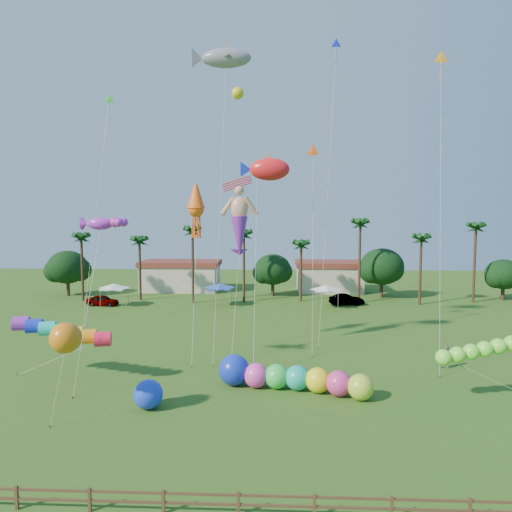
{
  "coord_description": "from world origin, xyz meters",
  "views": [
    {
      "loc": [
        1.44,
        -23.1,
        11.79
      ],
      "look_at": [
        0.0,
        10.0,
        9.0
      ],
      "focal_mm": 32.0,
      "sensor_mm": 36.0,
      "label": 1
    }
  ],
  "objects_px": {
    "caterpillar_inflatable": "(288,377)",
    "spectator_b": "(447,357)",
    "blue_ball": "(148,394)",
    "car_a": "(103,300)",
    "car_b": "(347,300)"
  },
  "relations": [
    {
      "from": "car_b",
      "to": "caterpillar_inflatable",
      "type": "height_order",
      "value": "caterpillar_inflatable"
    },
    {
      "from": "blue_ball",
      "to": "spectator_b",
      "type": "bearing_deg",
      "value": 21.54
    },
    {
      "from": "car_b",
      "to": "blue_ball",
      "type": "xyz_separation_m",
      "value": [
        -17.43,
        -34.3,
        0.16
      ]
    },
    {
      "from": "caterpillar_inflatable",
      "to": "spectator_b",
      "type": "bearing_deg",
      "value": 35.95
    },
    {
      "from": "car_a",
      "to": "car_b",
      "type": "height_order",
      "value": "car_b"
    },
    {
      "from": "car_a",
      "to": "spectator_b",
      "type": "distance_m",
      "value": 43.83
    },
    {
      "from": "car_a",
      "to": "spectator_b",
      "type": "bearing_deg",
      "value": -117.74
    },
    {
      "from": "car_a",
      "to": "blue_ball",
      "type": "bearing_deg",
      "value": -148.99
    },
    {
      "from": "caterpillar_inflatable",
      "to": "blue_ball",
      "type": "relative_size",
      "value": 5.83
    },
    {
      "from": "spectator_b",
      "to": "car_a",
      "type": "bearing_deg",
      "value": 170.11
    },
    {
      "from": "caterpillar_inflatable",
      "to": "blue_ball",
      "type": "xyz_separation_m",
      "value": [
        -8.68,
        -3.38,
        -0.01
      ]
    },
    {
      "from": "car_b",
      "to": "spectator_b",
      "type": "distance_m",
      "value": 26.2
    },
    {
      "from": "car_a",
      "to": "blue_ball",
      "type": "relative_size",
      "value": 2.32
    },
    {
      "from": "spectator_b",
      "to": "blue_ball",
      "type": "height_order",
      "value": "spectator_b"
    },
    {
      "from": "car_a",
      "to": "caterpillar_inflatable",
      "type": "bearing_deg",
      "value": -134.76
    }
  ]
}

